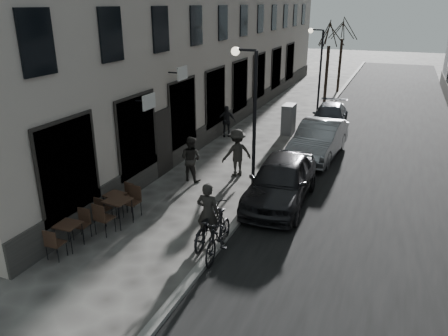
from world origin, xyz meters
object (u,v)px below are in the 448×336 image
Objects in this scene: streetlamp_far at (318,64)px; bistro_set_c at (115,202)px; tree_near at (330,33)px; utility_cabinet at (289,119)px; tree_far at (343,28)px; car_mid at (319,140)px; bistro_set_a at (69,233)px; moped at (218,235)px; streetlamp_near at (250,108)px; car_far at (329,116)px; car_near at (281,181)px; pedestrian_mid at (237,153)px; pedestrian_far at (226,121)px; bicycle at (208,224)px; pedestrian_near at (191,159)px; bistro_set_b at (118,210)px.

streetlamp_far is 3.47× the size of bistro_set_c.
tree_near is 7.84m from utility_cabinet.
bistro_set_c is (-3.53, -24.01, -4.23)m from tree_far.
bistro_set_c is 9.51m from car_mid.
moped is at bearing 14.60° from bistro_set_a.
streetlamp_near reaches higher than car_far.
utility_cabinet is at bearing 100.83° from car_near.
pedestrian_mid is (-1.12, -13.33, -3.73)m from tree_near.
car_near is at bearing -78.49° from pedestrian_far.
bicycle is at bearing -90.11° from streetlamp_far.
moped is (3.95, -10.53, -0.19)m from pedestrian_far.
bistro_set_c is (-3.46, -15.01, -2.73)m from streetlamp_far.
pedestrian_near is at bearing -113.88° from car_far.
streetlamp_near is 3.33× the size of utility_cabinet.
bicycle is (-0.03, -15.43, -2.61)m from streetlamp_far.
tree_far is 1.19× the size of car_mid.
bicycle is (3.40, 1.79, 0.09)m from bistro_set_a.
streetlamp_far is 1.08× the size of car_near.
bistro_set_a is at bearing -113.23° from pedestrian_far.
bicycle is (-0.10, -24.43, -4.12)m from tree_far.
tree_far is at bearing 92.76° from car_far.
pedestrian_far is at bearing 106.48° from moped.
pedestrian_near is at bearing -103.56° from utility_cabinet.
pedestrian_far reaches higher than moped.
pedestrian_mid is 0.94× the size of moped.
car_near is at bearing -85.72° from tree_near.
car_mid is 2.39× the size of moped.
moped is at bearing -6.39° from bistro_set_c.
car_mid is (4.93, -1.43, -0.00)m from pedestrian_far.
tree_near is 1.21× the size of car_near.
car_near is at bearing -86.93° from tree_far.
utility_cabinet is 12.29m from moped.
car_mid is (1.50, -6.90, -2.37)m from streetlamp_far.
car_far is (-0.03, 10.30, -0.17)m from car_near.
pedestrian_near reaches higher than car_far.
pedestrian_far reaches higher than bistro_set_b.
pedestrian_mid is (-1.02, 5.09, 0.39)m from bicycle.
bistro_set_c is 9.55m from pedestrian_far.
car_mid reaches higher than car_far.
tree_far is 15.38m from pedestrian_far.
car_near is at bearing 179.56° from pedestrian_near.
car_far is 14.17m from moped.
bistro_set_b is 0.92× the size of pedestrian_mid.
bistro_set_a is 1.03× the size of bistro_set_c.
bicycle is (3.43, -0.42, 0.11)m from bistro_set_c.
tree_near is 6.40m from car_far.
tree_near is 2.84× the size of moped.
bicycle is (2.92, 0.14, 0.03)m from bistro_set_b.
bistro_set_c is at bearing -104.09° from utility_cabinet.
car_near is at bearing -84.33° from streetlamp_far.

